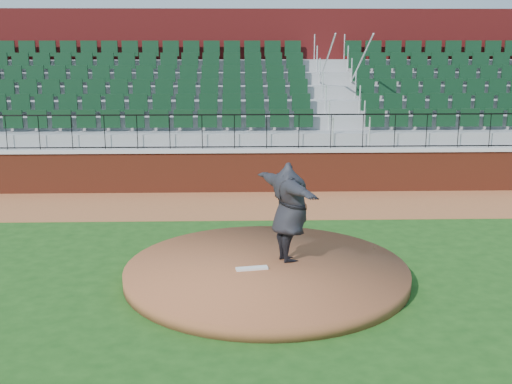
% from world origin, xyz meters
% --- Properties ---
extents(ground, '(90.00, 90.00, 0.00)m').
position_xyz_m(ground, '(0.00, 0.00, 0.00)').
color(ground, '#184112').
rests_on(ground, ground).
extents(warning_track, '(34.00, 3.20, 0.01)m').
position_xyz_m(warning_track, '(0.00, 5.40, 0.01)').
color(warning_track, brown).
rests_on(warning_track, ground).
extents(field_wall, '(34.00, 0.35, 1.20)m').
position_xyz_m(field_wall, '(0.00, 7.00, 0.60)').
color(field_wall, maroon).
rests_on(field_wall, ground).
extents(wall_cap, '(34.00, 0.45, 0.10)m').
position_xyz_m(wall_cap, '(0.00, 7.00, 1.25)').
color(wall_cap, '#B7B7B7').
rests_on(wall_cap, field_wall).
extents(wall_railing, '(34.00, 0.05, 1.00)m').
position_xyz_m(wall_railing, '(0.00, 7.00, 1.80)').
color(wall_railing, black).
rests_on(wall_railing, wall_cap).
extents(seating_stands, '(34.00, 5.10, 4.60)m').
position_xyz_m(seating_stands, '(0.00, 9.72, 2.30)').
color(seating_stands, gray).
rests_on(seating_stands, ground).
extents(concourse_wall, '(34.00, 0.50, 5.50)m').
position_xyz_m(concourse_wall, '(0.00, 12.52, 2.75)').
color(concourse_wall, maroon).
rests_on(concourse_wall, ground).
extents(pitchers_mound, '(5.42, 5.42, 0.25)m').
position_xyz_m(pitchers_mound, '(0.15, -0.23, 0.12)').
color(pitchers_mound, brown).
rests_on(pitchers_mound, ground).
extents(pitching_rubber, '(0.62, 0.26, 0.04)m').
position_xyz_m(pitching_rubber, '(-0.13, -0.38, 0.27)').
color(pitching_rubber, silver).
rests_on(pitching_rubber, pitchers_mound).
extents(pitcher, '(1.50, 2.49, 1.96)m').
position_xyz_m(pitcher, '(0.60, 0.10, 1.23)').
color(pitcher, black).
rests_on(pitcher, pitchers_mound).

